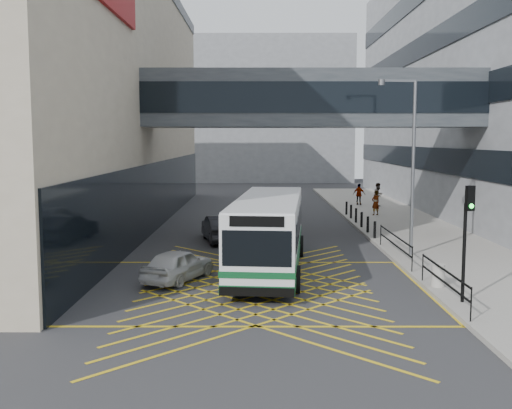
{
  "coord_description": "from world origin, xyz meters",
  "views": [
    {
      "loc": [
        0.04,
        -21.15,
        5.34
      ],
      "look_at": [
        0.0,
        4.0,
        2.6
      ],
      "focal_mm": 42.0,
      "sensor_mm": 36.0,
      "label": 1
    }
  ],
  "objects_px": {
    "litter_bin": "(438,275)",
    "pedestrian_b": "(378,195)",
    "traffic_light": "(467,227)",
    "pedestrian_a": "(376,203)",
    "pedestrian_c": "(359,194)",
    "car_white": "(178,264)",
    "car_dark": "(220,228)",
    "bus": "(269,231)",
    "street_lamp": "(410,156)",
    "car_silver": "(262,216)"
  },
  "relations": [
    {
      "from": "pedestrian_b",
      "to": "car_white",
      "type": "bearing_deg",
      "value": -157.29
    },
    {
      "from": "bus",
      "to": "litter_bin",
      "type": "distance_m",
      "value": 6.9
    },
    {
      "from": "car_white",
      "to": "traffic_light",
      "type": "relative_size",
      "value": 1.04
    },
    {
      "from": "pedestrian_b",
      "to": "pedestrian_c",
      "type": "relative_size",
      "value": 1.08
    },
    {
      "from": "car_white",
      "to": "pedestrian_a",
      "type": "bearing_deg",
      "value": -97.96
    },
    {
      "from": "car_dark",
      "to": "car_silver",
      "type": "xyz_separation_m",
      "value": [
        2.26,
        4.94,
        -0.01
      ]
    },
    {
      "from": "traffic_light",
      "to": "litter_bin",
      "type": "xyz_separation_m",
      "value": [
        -0.2,
        2.13,
        -2.04
      ]
    },
    {
      "from": "street_lamp",
      "to": "litter_bin",
      "type": "relative_size",
      "value": 9.72
    },
    {
      "from": "car_dark",
      "to": "pedestrian_c",
      "type": "distance_m",
      "value": 19.09
    },
    {
      "from": "bus",
      "to": "pedestrian_c",
      "type": "xyz_separation_m",
      "value": [
        7.63,
        23.14,
        -0.62
      ]
    },
    {
      "from": "street_lamp",
      "to": "pedestrian_a",
      "type": "xyz_separation_m",
      "value": [
        1.39,
        14.28,
        -3.59
      ]
    },
    {
      "from": "pedestrian_a",
      "to": "pedestrian_b",
      "type": "xyz_separation_m",
      "value": [
        1.24,
        5.23,
        0.07
      ]
    },
    {
      "from": "bus",
      "to": "car_silver",
      "type": "distance_m",
      "value": 11.9
    },
    {
      "from": "street_lamp",
      "to": "pedestrian_c",
      "type": "xyz_separation_m",
      "value": [
        1.36,
        20.72,
        -3.59
      ]
    },
    {
      "from": "bus",
      "to": "pedestrian_a",
      "type": "bearing_deg",
      "value": 70.61
    },
    {
      "from": "car_dark",
      "to": "traffic_light",
      "type": "bearing_deg",
      "value": 111.79
    },
    {
      "from": "traffic_light",
      "to": "car_dark",
      "type": "bearing_deg",
      "value": 110.07
    },
    {
      "from": "litter_bin",
      "to": "bus",
      "type": "bearing_deg",
      "value": 150.17
    },
    {
      "from": "pedestrian_c",
      "to": "litter_bin",
      "type": "bearing_deg",
      "value": 113.6
    },
    {
      "from": "pedestrian_b",
      "to": "pedestrian_c",
      "type": "height_order",
      "value": "pedestrian_b"
    },
    {
      "from": "pedestrian_b",
      "to": "car_silver",
      "type": "bearing_deg",
      "value": -171.75
    },
    {
      "from": "car_silver",
      "to": "pedestrian_c",
      "type": "bearing_deg",
      "value": -135.29
    },
    {
      "from": "litter_bin",
      "to": "car_silver",
      "type": "bearing_deg",
      "value": 111.73
    },
    {
      "from": "car_dark",
      "to": "car_silver",
      "type": "distance_m",
      "value": 5.44
    },
    {
      "from": "litter_bin",
      "to": "pedestrian_b",
      "type": "relative_size",
      "value": 0.44
    },
    {
      "from": "street_lamp",
      "to": "car_silver",
      "type": "bearing_deg",
      "value": 116.61
    },
    {
      "from": "pedestrian_a",
      "to": "pedestrian_b",
      "type": "height_order",
      "value": "pedestrian_b"
    },
    {
      "from": "traffic_light",
      "to": "pedestrian_a",
      "type": "relative_size",
      "value": 2.23
    },
    {
      "from": "pedestrian_c",
      "to": "car_dark",
      "type": "bearing_deg",
      "value": 85.52
    },
    {
      "from": "bus",
      "to": "traffic_light",
      "type": "distance_m",
      "value": 8.3
    },
    {
      "from": "car_dark",
      "to": "litter_bin",
      "type": "xyz_separation_m",
      "value": [
        8.34,
        -10.31,
        -0.14
      ]
    },
    {
      "from": "car_white",
      "to": "litter_bin",
      "type": "relative_size",
      "value": 4.88
    },
    {
      "from": "car_white",
      "to": "pedestrian_b",
      "type": "relative_size",
      "value": 2.15
    },
    {
      "from": "car_white",
      "to": "car_dark",
      "type": "xyz_separation_m",
      "value": [
        1.07,
        8.77,
        0.08
      ]
    },
    {
      "from": "car_silver",
      "to": "pedestrian_c",
      "type": "distance_m",
      "value": 13.72
    },
    {
      "from": "street_lamp",
      "to": "traffic_light",
      "type": "bearing_deg",
      "value": -98.84
    },
    {
      "from": "traffic_light",
      "to": "pedestrian_c",
      "type": "distance_m",
      "value": 28.76
    },
    {
      "from": "street_lamp",
      "to": "pedestrian_b",
      "type": "relative_size",
      "value": 4.28
    },
    {
      "from": "bus",
      "to": "car_white",
      "type": "height_order",
      "value": "bus"
    },
    {
      "from": "car_dark",
      "to": "traffic_light",
      "type": "xyz_separation_m",
      "value": [
        8.54,
        -12.44,
        1.91
      ]
    },
    {
      "from": "pedestrian_a",
      "to": "pedestrian_c",
      "type": "relative_size",
      "value": 1.0
    },
    {
      "from": "car_dark",
      "to": "pedestrian_b",
      "type": "xyz_separation_m",
      "value": [
        11.33,
        15.02,
        0.37
      ]
    },
    {
      "from": "pedestrian_c",
      "to": "traffic_light",
      "type": "bearing_deg",
      "value": 114.27
    },
    {
      "from": "street_lamp",
      "to": "litter_bin",
      "type": "distance_m",
      "value": 7.08
    },
    {
      "from": "litter_bin",
      "to": "car_dark",
      "type": "bearing_deg",
      "value": 128.97
    },
    {
      "from": "street_lamp",
      "to": "pedestrian_a",
      "type": "relative_size",
      "value": 4.62
    },
    {
      "from": "car_white",
      "to": "pedestrian_a",
      "type": "distance_m",
      "value": 21.66
    },
    {
      "from": "street_lamp",
      "to": "car_dark",
      "type": "bearing_deg",
      "value": 144.99
    },
    {
      "from": "street_lamp",
      "to": "pedestrian_b",
      "type": "xyz_separation_m",
      "value": [
        2.63,
        19.51,
        -3.52
      ]
    },
    {
      "from": "traffic_light",
      "to": "pedestrian_b",
      "type": "relative_size",
      "value": 2.07
    }
  ]
}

